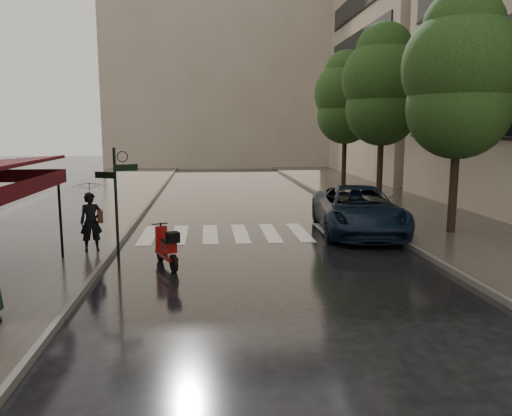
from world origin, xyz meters
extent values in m
plane|color=black|center=(0.00, 0.00, 0.00)|extent=(120.00, 120.00, 0.00)
cube|color=#38332D|center=(-4.50, 12.00, 0.06)|extent=(6.00, 60.00, 0.12)
cube|color=#38332D|center=(10.25, 12.00, 0.06)|extent=(5.50, 60.00, 0.12)
cube|color=#595651|center=(-1.45, 12.00, 0.07)|extent=(0.12, 60.00, 0.16)
cube|color=#595651|center=(7.45, 12.00, 0.07)|extent=(0.12, 60.00, 0.16)
cube|color=silver|center=(-0.70, 6.00, 0.01)|extent=(0.50, 3.20, 0.01)
cube|color=silver|center=(0.35, 6.00, 0.01)|extent=(0.50, 3.20, 0.01)
cube|color=silver|center=(1.40, 6.00, 0.01)|extent=(0.50, 3.20, 0.01)
cube|color=silver|center=(2.45, 6.00, 0.01)|extent=(0.50, 3.20, 0.01)
cube|color=silver|center=(3.50, 6.00, 0.01)|extent=(0.50, 3.20, 0.01)
cube|color=silver|center=(4.55, 6.00, 0.01)|extent=(0.50, 3.20, 0.01)
cube|color=silver|center=(5.60, 6.00, 0.01)|extent=(0.50, 3.20, 0.01)
cube|color=silver|center=(6.65, 6.00, 0.01)|extent=(0.50, 3.20, 0.01)
cube|color=#4F0B0F|center=(-2.52, -0.50, 2.35)|extent=(0.04, 7.00, 0.35)
cylinder|color=black|center=(-2.65, 2.75, 1.29)|extent=(0.07, 0.07, 2.35)
cylinder|color=black|center=(-1.20, 3.00, 1.55)|extent=(0.08, 0.08, 3.10)
cube|color=black|center=(-0.90, 3.00, 2.55)|extent=(0.62, 0.26, 0.18)
cube|color=black|center=(-1.48, 3.00, 2.35)|extent=(0.56, 0.29, 0.18)
cube|color=tan|center=(16.50, 26.00, 9.25)|extent=(8.00, 16.00, 18.50)
cube|color=tan|center=(3.00, 38.00, 10.00)|extent=(22.00, 6.00, 20.00)
cylinder|color=black|center=(9.60, 5.00, 2.25)|extent=(0.28, 0.28, 4.26)
sphere|color=black|center=(9.60, 5.00, 4.30)|extent=(3.40, 3.40, 3.40)
sphere|color=black|center=(9.60, 5.00, 5.59)|extent=(3.80, 3.80, 3.80)
sphere|color=black|center=(9.60, 5.00, 6.81)|extent=(2.60, 2.60, 2.60)
cylinder|color=black|center=(9.50, 12.00, 2.36)|extent=(0.28, 0.28, 4.48)
sphere|color=black|center=(9.50, 12.00, 4.52)|extent=(3.40, 3.40, 3.40)
sphere|color=black|center=(9.50, 12.00, 5.88)|extent=(3.80, 3.80, 3.80)
sphere|color=black|center=(9.50, 12.00, 7.16)|extent=(2.60, 2.60, 2.60)
cylinder|color=black|center=(9.70, 19.00, 2.30)|extent=(0.28, 0.28, 4.37)
sphere|color=black|center=(9.70, 19.00, 4.41)|extent=(3.40, 3.40, 3.40)
sphere|color=black|center=(9.70, 19.00, 5.74)|extent=(3.80, 3.80, 3.80)
sphere|color=black|center=(9.70, 19.00, 6.98)|extent=(2.60, 2.60, 2.60)
imported|color=black|center=(-2.00, 3.43, 0.97)|extent=(0.71, 0.57, 1.70)
imported|color=black|center=(-2.00, 3.43, 2.13)|extent=(1.26, 1.27, 0.92)
cube|color=#482713|center=(-1.76, 3.50, 1.12)|extent=(0.22, 0.34, 0.36)
cylinder|color=black|center=(0.45, 1.43, 0.23)|extent=(0.26, 0.46, 0.45)
cylinder|color=black|center=(0.01, 2.53, 0.23)|extent=(0.26, 0.46, 0.45)
cube|color=maroon|center=(0.22, 2.00, 0.30)|extent=(0.70, 1.24, 0.09)
cube|color=maroon|center=(0.31, 1.78, 0.59)|extent=(0.46, 0.59, 0.26)
cube|color=maroon|center=(0.06, 2.39, 0.66)|extent=(0.32, 0.22, 0.71)
cylinder|color=black|center=(0.03, 2.48, 1.06)|extent=(0.42, 0.19, 0.03)
cube|color=black|center=(0.44, 1.46, 0.90)|extent=(0.39, 0.37, 0.26)
imported|color=black|center=(6.56, 5.77, 0.81)|extent=(3.27, 6.07, 1.62)
camera|label=1|loc=(1.33, -10.99, 3.59)|focal=35.00mm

